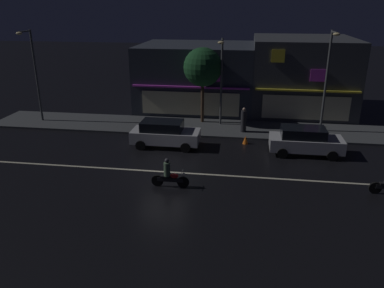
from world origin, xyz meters
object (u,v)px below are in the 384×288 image
streetlamp_west (34,68)px  parked_car_trailing (165,133)px  streetlamp_east (328,74)px  traffic_cone (245,140)px  motorcycle_lead (169,175)px  streetlamp_mid (221,75)px  pedestrian_on_sidewalk (244,121)px  parked_car_near_kerb (305,140)px

streetlamp_west → parked_car_trailing: bearing=-19.1°
streetlamp_east → traffic_cone: streetlamp_east is taller
parked_car_trailing → traffic_cone: size_ratio=7.82×
motorcycle_lead → streetlamp_mid: bearing=-104.0°
pedestrian_on_sidewalk → motorcycle_lead: size_ratio=0.91×
streetlamp_mid → parked_car_trailing: bearing=-124.5°
streetlamp_west → streetlamp_mid: bearing=4.1°
streetlamp_west → parked_car_trailing: streetlamp_west is taller
streetlamp_east → pedestrian_on_sidewalk: streetlamp_east is taller
streetlamp_east → traffic_cone: 7.14m
traffic_cone → parked_car_near_kerb: bearing=-19.9°
streetlamp_west → traffic_cone: streetlamp_west is taller
parked_car_near_kerb → parked_car_trailing: bearing=179.4°
streetlamp_mid → parked_car_near_kerb: size_ratio=1.45×
motorcycle_lead → pedestrian_on_sidewalk: bearing=-115.7°
pedestrian_on_sidewalk → motorcycle_lead: 9.56m
pedestrian_on_sidewalk → motorcycle_lead: pedestrian_on_sidewalk is taller
streetlamp_mid → streetlamp_east: streetlamp_east is taller
motorcycle_lead → traffic_cone: 7.74m
streetlamp_east → pedestrian_on_sidewalk: size_ratio=3.96×
streetlamp_mid → parked_car_trailing: streetlamp_mid is taller
streetlamp_mid → parked_car_trailing: size_ratio=1.45×
streetlamp_west → parked_car_near_kerb: size_ratio=1.57×
streetlamp_east → parked_car_near_kerb: streetlamp_east is taller
streetlamp_mid → motorcycle_lead: streetlamp_mid is taller
streetlamp_east → motorcycle_lead: size_ratio=3.62×
pedestrian_on_sidewalk → parked_car_trailing: 5.91m
streetlamp_mid → pedestrian_on_sidewalk: (1.73, -1.35, -2.94)m
parked_car_near_kerb → pedestrian_on_sidewalk: bearing=137.9°
streetlamp_west → streetlamp_east: 20.82m
pedestrian_on_sidewalk → parked_car_near_kerb: bearing=41.2°
streetlamp_mid → traffic_cone: bearing=-60.8°
streetlamp_west → traffic_cone: bearing=-8.9°
pedestrian_on_sidewalk → traffic_cone: pedestrian_on_sidewalk is taller
motorcycle_lead → traffic_cone: bearing=-122.6°
streetlamp_east → motorcycle_lead: streetlamp_east is taller
pedestrian_on_sidewalk → parked_car_near_kerb: (3.74, -3.37, -0.07)m
parked_car_trailing → motorcycle_lead: (1.43, -5.61, -0.24)m
streetlamp_mid → parked_car_trailing: 6.37m
pedestrian_on_sidewalk → traffic_cone: 2.20m
streetlamp_mid → streetlamp_east: bearing=-4.4°
parked_car_near_kerb → traffic_cone: parked_car_near_kerb is taller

